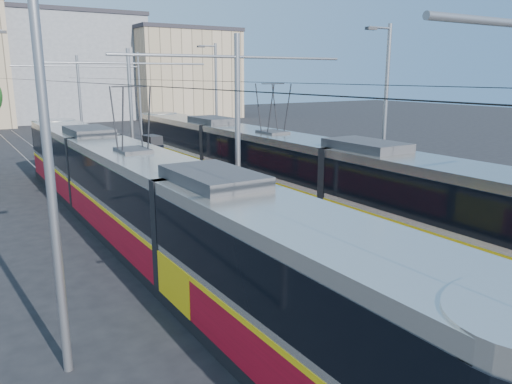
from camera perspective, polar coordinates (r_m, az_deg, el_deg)
ground at (r=13.31m, az=16.05°, el=-13.56°), size 160.00×160.00×0.00m
platform at (r=26.98m, az=-11.64°, el=0.70°), size 4.00×50.00×0.30m
tactile_strip_left at (r=26.49m, az=-14.59°, el=0.66°), size 0.70×50.00×0.01m
tactile_strip_right at (r=27.47m, az=-8.83°, el=1.37°), size 0.70×50.00×0.01m
rails at (r=27.01m, az=-11.63°, el=0.42°), size 8.71×70.00×0.03m
tram_left at (r=18.14m, az=-13.60°, el=-0.45°), size 2.43×30.22×5.50m
tram_right at (r=23.04m, az=1.89°, el=3.17°), size 2.43×29.81×5.50m
catenary at (r=23.75m, az=-9.68°, el=9.78°), size 9.20×70.00×7.00m
street_lamps at (r=30.20m, az=-14.72°, el=9.59°), size 15.18×38.22×8.00m
shelter at (r=26.19m, az=-11.70°, el=3.68°), size 0.82×1.23×2.58m
building_centre at (r=73.32m, az=-20.76°, el=13.23°), size 18.36×14.28×13.79m
building_right at (r=71.89m, az=-8.42°, el=13.25°), size 14.28×10.20×12.08m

